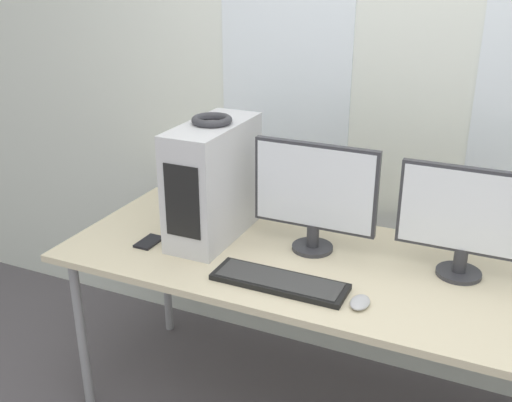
{
  "coord_description": "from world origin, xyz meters",
  "views": [
    {
      "loc": [
        0.43,
        -1.54,
        1.85
      ],
      "look_at": [
        -0.46,
        0.41,
        0.97
      ],
      "focal_mm": 42.0,
      "sensor_mm": 36.0,
      "label": 1
    }
  ],
  "objects_px": {
    "mouse": "(360,302)",
    "cell_phone": "(149,242)",
    "monitor_right_near": "(466,218)",
    "pc_tower": "(214,181)",
    "headphones": "(212,120)",
    "monitor_main": "(314,193)",
    "keyboard": "(279,282)"
  },
  "relations": [
    {
      "from": "mouse",
      "to": "cell_phone",
      "type": "xyz_separation_m",
      "value": [
        -0.91,
        0.1,
        -0.01
      ]
    },
    {
      "from": "pc_tower",
      "to": "headphones",
      "type": "xyz_separation_m",
      "value": [
        0.0,
        0.0,
        0.25
      ]
    },
    {
      "from": "monitor_main",
      "to": "keyboard",
      "type": "distance_m",
      "value": 0.38
    },
    {
      "from": "monitor_right_near",
      "to": "mouse",
      "type": "xyz_separation_m",
      "value": [
        -0.27,
        -0.35,
        -0.22
      ]
    },
    {
      "from": "pc_tower",
      "to": "cell_phone",
      "type": "relative_size",
      "value": 3.92
    },
    {
      "from": "monitor_main",
      "to": "monitor_right_near",
      "type": "bearing_deg",
      "value": 2.68
    },
    {
      "from": "pc_tower",
      "to": "mouse",
      "type": "height_order",
      "value": "pc_tower"
    },
    {
      "from": "pc_tower",
      "to": "headphones",
      "type": "relative_size",
      "value": 3.09
    },
    {
      "from": "monitor_right_near",
      "to": "cell_phone",
      "type": "height_order",
      "value": "monitor_right_near"
    },
    {
      "from": "cell_phone",
      "to": "pc_tower",
      "type": "bearing_deg",
      "value": 42.74
    },
    {
      "from": "cell_phone",
      "to": "monitor_main",
      "type": "bearing_deg",
      "value": 19.97
    },
    {
      "from": "monitor_right_near",
      "to": "cell_phone",
      "type": "distance_m",
      "value": 1.23
    },
    {
      "from": "pc_tower",
      "to": "monitor_main",
      "type": "xyz_separation_m",
      "value": [
        0.42,
        0.04,
        0.0
      ]
    },
    {
      "from": "monitor_right_near",
      "to": "mouse",
      "type": "height_order",
      "value": "monitor_right_near"
    },
    {
      "from": "keyboard",
      "to": "cell_phone",
      "type": "distance_m",
      "value": 0.62
    },
    {
      "from": "monitor_main",
      "to": "mouse",
      "type": "relative_size",
      "value": 4.87
    },
    {
      "from": "mouse",
      "to": "cell_phone",
      "type": "height_order",
      "value": "mouse"
    },
    {
      "from": "monitor_right_near",
      "to": "headphones",
      "type": "bearing_deg",
      "value": -176.44
    },
    {
      "from": "headphones",
      "to": "monitor_right_near",
      "type": "height_order",
      "value": "headphones"
    },
    {
      "from": "cell_phone",
      "to": "mouse",
      "type": "bearing_deg",
      "value": -6.11
    },
    {
      "from": "pc_tower",
      "to": "cell_phone",
      "type": "xyz_separation_m",
      "value": [
        -0.2,
        -0.19,
        -0.23
      ]
    },
    {
      "from": "headphones",
      "to": "cell_phone",
      "type": "distance_m",
      "value": 0.56
    },
    {
      "from": "monitor_main",
      "to": "monitor_right_near",
      "type": "distance_m",
      "value": 0.56
    },
    {
      "from": "monitor_right_near",
      "to": "mouse",
      "type": "bearing_deg",
      "value": -127.81
    },
    {
      "from": "monitor_main",
      "to": "headphones",
      "type": "bearing_deg",
      "value": -175.28
    },
    {
      "from": "headphones",
      "to": "monitor_main",
      "type": "distance_m",
      "value": 0.49
    },
    {
      "from": "pc_tower",
      "to": "mouse",
      "type": "bearing_deg",
      "value": -22.4
    },
    {
      "from": "mouse",
      "to": "cell_phone",
      "type": "distance_m",
      "value": 0.91
    },
    {
      "from": "pc_tower",
      "to": "monitor_main",
      "type": "height_order",
      "value": "pc_tower"
    },
    {
      "from": "monitor_main",
      "to": "keyboard",
      "type": "height_order",
      "value": "monitor_main"
    },
    {
      "from": "headphones",
      "to": "monitor_right_near",
      "type": "distance_m",
      "value": 1.01
    },
    {
      "from": "keyboard",
      "to": "mouse",
      "type": "height_order",
      "value": "mouse"
    }
  ]
}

